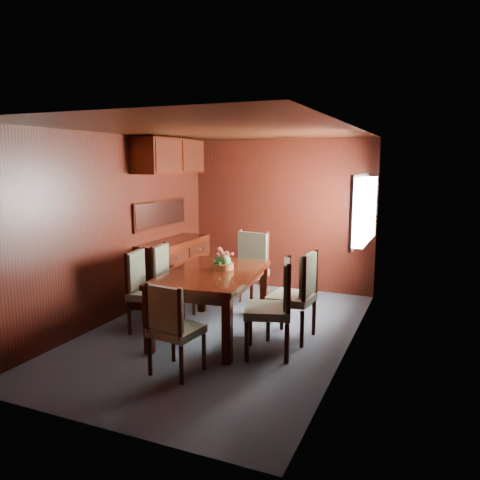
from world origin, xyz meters
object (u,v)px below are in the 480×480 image
at_px(dining_table, 212,280).
at_px(chair_right_near, 276,302).
at_px(sideboard, 175,270).
at_px(flower_centerpiece, 223,259).
at_px(chair_head, 172,324).
at_px(chair_left_near, 145,286).

height_order(dining_table, chair_right_near, chair_right_near).
xyz_separation_m(sideboard, flower_centerpiece, (1.24, -0.92, 0.44)).
height_order(sideboard, chair_head, chair_head).
bearing_deg(dining_table, flower_centerpiece, 59.78).
xyz_separation_m(chair_left_near, chair_head, (0.96, -0.95, -0.04)).
relative_size(dining_table, chair_head, 1.86).
height_order(sideboard, chair_right_near, chair_right_near).
bearing_deg(dining_table, chair_left_near, -171.80).
bearing_deg(chair_head, flower_centerpiece, 100.23).
relative_size(dining_table, chair_left_near, 1.73).
relative_size(sideboard, chair_head, 1.51).
xyz_separation_m(chair_left_near, chair_right_near, (1.71, -0.09, 0.03)).
bearing_deg(chair_right_near, flower_centerpiece, 44.11).
bearing_deg(flower_centerpiece, dining_table, -114.43).
bearing_deg(chair_left_near, chair_right_near, 75.90).
xyz_separation_m(dining_table, chair_head, (0.14, -1.15, -0.14)).
bearing_deg(sideboard, flower_centerpiece, -36.72).
height_order(sideboard, flower_centerpiece, flower_centerpiece).
bearing_deg(flower_centerpiece, chair_right_near, -28.77).
xyz_separation_m(chair_left_near, flower_centerpiece, (0.89, 0.36, 0.34)).
bearing_deg(chair_left_near, dining_table, 92.85).
height_order(chair_left_near, chair_right_near, chair_right_near).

